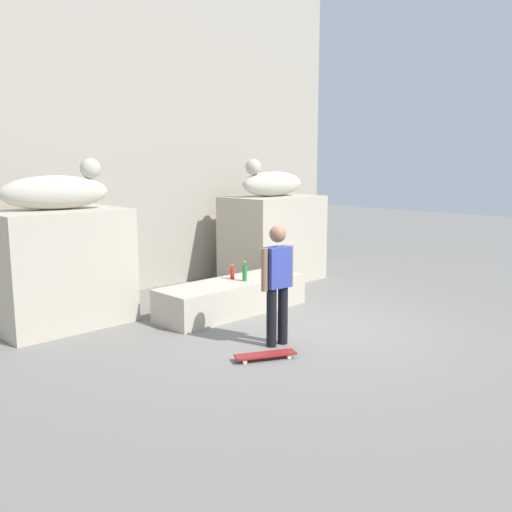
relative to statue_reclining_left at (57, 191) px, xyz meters
The scene contains 12 objects.
ground_plane 4.36m from the statue_reclining_left, 52.39° to the right, with size 40.00×40.00×0.00m, color slate.
facade_wall 3.07m from the statue_reclining_left, 31.97° to the left, with size 10.45×0.60×6.82m, color #A69D8D.
pedestal_left 1.18m from the statue_reclining_left, 166.59° to the left, with size 1.96×1.39×1.79m, color #B7AD99.
pedestal_right 4.86m from the statue_reclining_left, ahead, with size 1.96×1.39×1.79m, color #B7AD99.
statue_reclining_left is the anchor object (origin of this frame).
statue_reclining_right 4.68m from the statue_reclining_left, ahead, with size 1.63×0.64×0.78m.
ledge_block 3.25m from the statue_reclining_left, 29.97° to the right, with size 2.71×0.88×0.53m, color #B7AD99.
skater 3.65m from the statue_reclining_left, 61.94° to the right, with size 0.54×0.24×1.67m.
skateboard 4.07m from the statue_reclining_left, 71.89° to the right, with size 0.81×0.53×0.08m.
bottle_red 3.10m from the statue_reclining_left, 26.32° to the right, with size 0.07×0.07×0.25m.
bottle_green 3.23m from the statue_reclining_left, 30.62° to the right, with size 0.08×0.08×0.33m.
bottle_brown 4.05m from the statue_reclining_left, 18.92° to the right, with size 0.07×0.07×0.32m.
Camera 1 is at (-6.14, -5.14, 2.52)m, focal length 39.21 mm.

